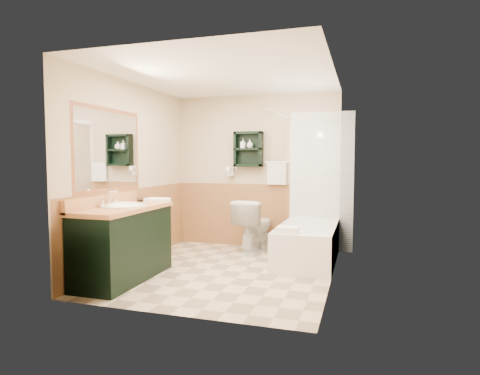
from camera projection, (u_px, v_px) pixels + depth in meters
name	position (u px, v px, depth m)	size (l,w,h in m)	color
floor	(225.00, 271.00, 5.01)	(3.00, 3.00, 0.00)	beige
back_wall	(256.00, 171.00, 6.38)	(2.60, 0.04, 2.40)	beige
left_wall	(131.00, 174.00, 5.32)	(0.04, 3.00, 2.40)	beige
right_wall	(335.00, 176.00, 4.54)	(0.04, 3.00, 2.40)	beige
ceiling	(225.00, 74.00, 4.84)	(2.60, 3.00, 0.04)	white
wainscot_left	(134.00, 226.00, 5.35)	(2.98, 2.98, 1.00)	#C58150
wainscot_back	(256.00, 215.00, 6.39)	(2.58, 2.58, 1.00)	#C58150
mirror_frame	(109.00, 150.00, 4.76)	(1.30, 1.30, 1.00)	#9A5C32
mirror_glass	(109.00, 150.00, 4.75)	(1.20, 1.20, 0.90)	white
tile_right	(335.00, 185.00, 5.28)	(1.50, 1.50, 2.10)	white
tile_back	(321.00, 182.00, 6.05)	(0.95, 0.95, 2.10)	white
tile_accent	(336.00, 120.00, 5.22)	(1.50, 1.50, 0.10)	#13442D
wall_shelf	(248.00, 149.00, 6.27)	(0.45, 0.15, 0.55)	black
hair_dryer	(231.00, 171.00, 6.41)	(0.10, 0.24, 0.18)	white
towel_bar	(277.00, 162.00, 6.20)	(0.40, 0.06, 0.40)	white
curtain_rod	(280.00, 114.00, 5.43)	(0.03, 0.03, 1.60)	silver
shower_curtain	(282.00, 176.00, 5.66)	(1.05, 1.05, 1.70)	beige
vanity	(124.00, 243.00, 4.61)	(0.59, 1.34, 0.85)	black
bathtub	(307.00, 244.00, 5.42)	(0.75, 1.50, 0.50)	white
toilet	(255.00, 225.00, 6.11)	(0.44, 0.79, 0.77)	white
counter_towel	(157.00, 200.00, 5.14)	(0.28, 0.22, 0.04)	white
vanity_book	(137.00, 192.00, 5.17)	(0.17, 0.02, 0.23)	black
tub_towel	(288.00, 230.00, 4.89)	(0.26, 0.21, 0.07)	white
soap_bottle_a	(243.00, 146.00, 6.29)	(0.07, 0.15, 0.07)	white
soap_bottle_b	(250.00, 145.00, 6.26)	(0.10, 0.13, 0.10)	white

